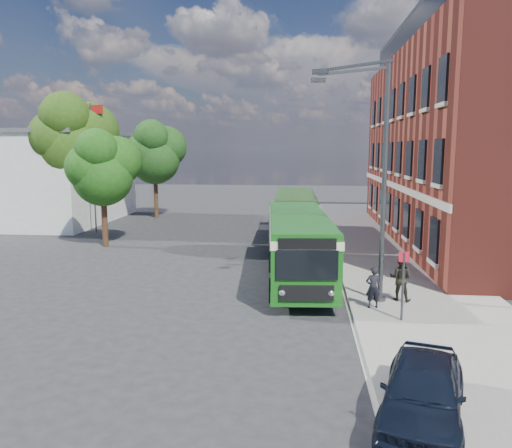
# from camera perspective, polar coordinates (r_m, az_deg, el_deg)

# --- Properties ---
(ground) EXTENTS (120.00, 120.00, 0.00)m
(ground) POSITION_cam_1_polar(r_m,az_deg,el_deg) (21.84, -0.58, -7.14)
(ground) COLOR #272729
(ground) RESTS_ON ground
(pavement) EXTENTS (6.00, 48.00, 0.15)m
(pavement) POSITION_cam_1_polar(r_m,az_deg,el_deg) (29.88, 14.58, -2.96)
(pavement) COLOR gray
(pavement) RESTS_ON ground
(kerb_line) EXTENTS (0.12, 48.00, 0.01)m
(kerb_line) POSITION_cam_1_polar(r_m,az_deg,el_deg) (29.55, 8.72, -3.05)
(kerb_line) COLOR beige
(kerb_line) RESTS_ON ground
(brick_office) EXTENTS (12.10, 26.00, 14.20)m
(brick_office) POSITION_cam_1_polar(r_m,az_deg,el_deg) (34.96, 25.52, 9.50)
(brick_office) COLOR maroon
(brick_office) RESTS_ON ground
(white_building) EXTENTS (9.40, 13.40, 7.30)m
(white_building) POSITION_cam_1_polar(r_m,az_deg,el_deg) (43.90, -22.06, 5.04)
(white_building) COLOR silver
(white_building) RESTS_ON ground
(flagpole) EXTENTS (0.95, 0.10, 9.00)m
(flagpole) POSITION_cam_1_polar(r_m,az_deg,el_deg) (36.95, -18.06, 6.67)
(flagpole) COLOR #3A3C3F
(flagpole) RESTS_ON ground
(street_lamp) EXTENTS (2.96, 2.38, 9.00)m
(street_lamp) POSITION_cam_1_polar(r_m,az_deg,el_deg) (19.12, 13.38, 4.95)
(street_lamp) COLOR #3A3C3F
(street_lamp) RESTS_ON ground
(bus_stop_sign) EXTENTS (0.35, 0.08, 2.52)m
(bus_stop_sign) POSITION_cam_1_polar(r_m,az_deg,el_deg) (17.61, 16.45, -6.31)
(bus_stop_sign) COLOR #3A3C3F
(bus_stop_sign) RESTS_ON ground
(bus_front) EXTENTS (3.30, 10.93, 3.02)m
(bus_front) POSITION_cam_1_polar(r_m,az_deg,el_deg) (22.59, 4.82, -1.87)
(bus_front) COLOR #175E17
(bus_front) RESTS_ON ground
(bus_rear) EXTENTS (2.87, 10.06, 3.02)m
(bus_rear) POSITION_cam_1_polar(r_m,az_deg,el_deg) (33.14, 4.48, 1.49)
(bus_rear) COLOR #224E14
(bus_rear) RESTS_ON ground
(parked_car) EXTENTS (2.76, 4.43, 1.41)m
(parked_car) POSITION_cam_1_polar(r_m,az_deg,el_deg) (11.70, 18.54, -17.63)
(parked_car) COLOR black
(parked_car) RESTS_ON pavement
(pedestrian_a) EXTENTS (0.63, 0.48, 1.54)m
(pedestrian_a) POSITION_cam_1_polar(r_m,az_deg,el_deg) (18.85, 13.23, -7.05)
(pedestrian_a) COLOR black
(pedestrian_a) RESTS_ON pavement
(pedestrian_b) EXTENTS (1.02, 0.90, 1.75)m
(pedestrian_b) POSITION_cam_1_polar(r_m,az_deg,el_deg) (19.97, 16.18, -5.96)
(pedestrian_b) COLOR black
(pedestrian_b) RESTS_ON pavement
(tree_left) EXTENTS (4.21, 4.01, 7.12)m
(tree_left) POSITION_cam_1_polar(r_m,az_deg,el_deg) (31.31, -17.11, 6.22)
(tree_left) COLOR #3C2516
(tree_left) RESTS_ON ground
(tree_mid) EXTENTS (5.81, 5.52, 9.81)m
(tree_mid) POSITION_cam_1_polar(r_m,az_deg,el_deg) (38.07, -20.17, 9.20)
(tree_mid) COLOR #3C2516
(tree_mid) RESTS_ON ground
(tree_right) EXTENTS (4.92, 4.68, 8.31)m
(tree_right) POSITION_cam_1_polar(r_m,az_deg,el_deg) (43.49, -11.45, 8.08)
(tree_right) COLOR #3C2516
(tree_right) RESTS_ON ground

